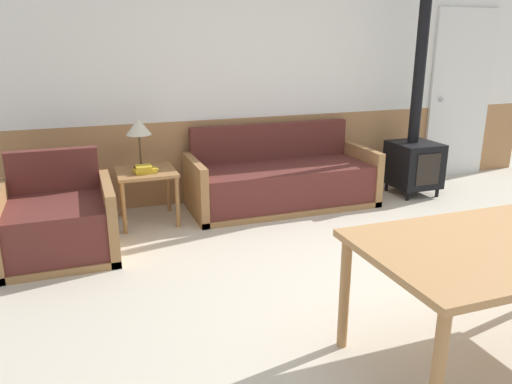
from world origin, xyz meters
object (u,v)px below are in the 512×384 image
at_px(couch, 282,182).
at_px(side_table, 146,178).
at_px(wood_stove, 415,147).
at_px(armchair, 58,225).
at_px(table_lamp, 139,128).

height_order(couch, side_table, couch).
distance_m(side_table, wood_stove, 3.03).
height_order(couch, armchair, couch).
bearing_deg(couch, side_table, -179.53).
bearing_deg(side_table, table_lamp, 105.51).
xyz_separation_m(side_table, table_lamp, (-0.03, 0.10, 0.47)).
relative_size(side_table, table_lamp, 1.13).
xyz_separation_m(armchair, wood_stove, (3.84, 0.46, 0.29)).
relative_size(table_lamp, wood_stove, 0.20).
relative_size(couch, armchair, 2.17).
relative_size(couch, table_lamp, 4.01).
bearing_deg(table_lamp, wood_stove, -3.55).
height_order(couch, table_lamp, table_lamp).
bearing_deg(armchair, couch, -1.87).
bearing_deg(table_lamp, couch, -3.37).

